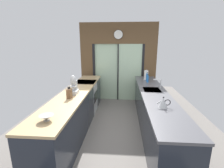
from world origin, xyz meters
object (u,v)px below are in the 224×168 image
at_px(soap_bottle_near, 148,79).
at_px(knife_block, 69,94).
at_px(stand_mixer, 74,87).
at_px(paper_towel_roll, 146,75).
at_px(kettle, 163,103).
at_px(mixing_bowl, 47,118).
at_px(oven_range, 86,97).
at_px(soap_bottle_far, 147,77).

bearing_deg(soap_bottle_near, knife_block, -139.63).
relative_size(stand_mixer, paper_towel_roll, 1.32).
xyz_separation_m(stand_mixer, soap_bottle_near, (1.78, 1.22, -0.06)).
bearing_deg(paper_towel_roll, stand_mixer, -138.43).
bearing_deg(kettle, stand_mixer, 159.75).
relative_size(mixing_bowl, knife_block, 0.84).
xyz_separation_m(oven_range, kettle, (1.80, -1.82, 0.55)).
distance_m(knife_block, soap_bottle_near, 2.34).
height_order(mixing_bowl, knife_block, knife_block).
distance_m(mixing_bowl, kettle, 1.89).
height_order(mixing_bowl, paper_towel_roll, paper_towel_roll).
distance_m(oven_range, soap_bottle_far, 1.90).
bearing_deg(soap_bottle_far, kettle, -89.94).
relative_size(mixing_bowl, paper_towel_roll, 0.66).
height_order(oven_range, stand_mixer, stand_mixer).
relative_size(mixing_bowl, soap_bottle_near, 0.87).
xyz_separation_m(knife_block, kettle, (1.78, -0.36, -0.01)).
bearing_deg(soap_bottle_near, oven_range, -178.27).
bearing_deg(mixing_bowl, kettle, 19.39).
xyz_separation_m(mixing_bowl, soap_bottle_far, (1.78, 2.68, 0.07)).
height_order(soap_bottle_far, paper_towel_roll, paper_towel_roll).
xyz_separation_m(oven_range, paper_towel_roll, (1.80, 0.41, 0.61)).
bearing_deg(soap_bottle_far, soap_bottle_near, -90.00).
xyz_separation_m(oven_range, mixing_bowl, (0.02, -2.45, 0.51)).
bearing_deg(oven_range, stand_mixer, -89.09).
height_order(oven_range, kettle, kettle).
xyz_separation_m(stand_mixer, kettle, (1.78, -0.66, -0.08)).
bearing_deg(mixing_bowl, stand_mixer, 90.00).
distance_m(mixing_bowl, soap_bottle_near, 3.07).
height_order(stand_mixer, paper_towel_roll, stand_mixer).
distance_m(mixing_bowl, knife_block, 0.99).
bearing_deg(soap_bottle_near, kettle, -89.94).
height_order(soap_bottle_near, paper_towel_roll, paper_towel_roll).
bearing_deg(stand_mixer, knife_block, -90.00).
height_order(knife_block, kettle, knife_block).
height_order(oven_range, soap_bottle_far, soap_bottle_far).
height_order(stand_mixer, kettle, stand_mixer).
xyz_separation_m(mixing_bowl, soap_bottle_near, (1.78, 2.50, 0.06)).
distance_m(soap_bottle_near, paper_towel_roll, 0.36).
bearing_deg(soap_bottle_far, knife_block, -136.56).
distance_m(mixing_bowl, stand_mixer, 1.29).
bearing_deg(kettle, knife_block, 168.46).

